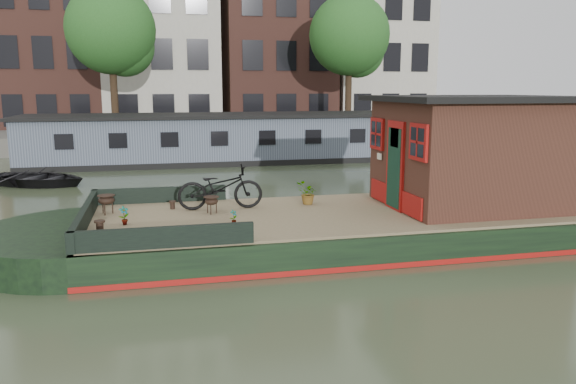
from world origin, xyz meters
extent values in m
plane|color=#333F28|center=(0.00, 0.00, 0.00)|extent=(120.00, 120.00, 0.00)
cube|color=black|center=(0.00, 0.00, 0.30)|extent=(12.00, 4.00, 0.60)
cylinder|color=black|center=(-6.00, 0.00, 0.30)|extent=(4.00, 4.00, 0.60)
cube|color=maroon|center=(0.00, 0.00, 0.06)|extent=(12.02, 4.02, 0.10)
cube|color=#836D51|center=(0.00, 0.00, 0.62)|extent=(11.80, 3.80, 0.05)
cube|color=black|center=(-5.92, 0.00, 0.82)|extent=(0.12, 4.00, 0.35)
cube|color=black|center=(-4.50, 1.92, 0.82)|extent=(3.00, 0.12, 0.35)
cube|color=black|center=(-4.50, -1.92, 0.82)|extent=(3.00, 0.12, 0.35)
cube|color=black|center=(2.20, 0.00, 1.80)|extent=(3.50, 3.00, 2.30)
cube|color=black|center=(2.20, 0.00, 3.01)|extent=(4.00, 3.50, 0.12)
cube|color=maroon|center=(0.42, 0.00, 1.60)|extent=(0.06, 0.80, 1.90)
cube|color=black|center=(0.40, 0.00, 1.55)|extent=(0.04, 0.64, 1.70)
cube|color=maroon|center=(0.42, -1.05, 2.20)|extent=(0.06, 0.72, 0.72)
cube|color=maroon|center=(0.42, 1.05, 2.20)|extent=(0.06, 0.72, 0.72)
imported|color=black|center=(-3.24, 0.87, 1.13)|extent=(1.84, 0.68, 0.96)
imported|color=maroon|center=(-5.20, -0.15, 0.83)|extent=(0.23, 0.20, 0.36)
imported|color=#9C3C2D|center=(-1.28, 0.91, 0.90)|extent=(0.58, 0.55, 0.51)
imported|color=brown|center=(-3.15, -0.60, 0.80)|extent=(0.19, 0.17, 0.29)
cylinder|color=black|center=(-4.25, 1.11, 0.74)|extent=(0.15, 0.15, 0.18)
cylinder|color=black|center=(-5.60, -0.65, 0.76)|extent=(0.20, 0.20, 0.22)
imported|color=black|center=(-8.52, 9.15, 0.37)|extent=(4.31, 3.88, 0.73)
cube|color=slate|center=(0.00, 14.00, 1.00)|extent=(20.00, 4.00, 2.00)
cube|color=black|center=(0.00, 14.00, 2.05)|extent=(20.40, 4.40, 0.12)
cube|color=black|center=(0.00, 14.00, 0.12)|extent=(20.00, 4.05, 0.24)
cube|color=#47443F|center=(0.00, 20.50, 0.45)|extent=(60.00, 6.00, 0.90)
cube|color=brown|center=(-10.50, 27.50, 7.50)|extent=(6.00, 8.00, 15.00)
cube|color=#B7B2A3|center=(-4.00, 27.50, 8.25)|extent=(7.00, 8.00, 16.50)
cube|color=brown|center=(3.50, 27.50, 7.75)|extent=(7.00, 8.00, 15.50)
cube|color=#B7B2A3|center=(10.50, 27.50, 8.00)|extent=(6.50, 8.00, 16.00)
cylinder|color=#332316|center=(-6.50, 19.00, 2.90)|extent=(0.36, 0.36, 4.00)
sphere|color=#1C4617|center=(-6.50, 19.00, 6.10)|extent=(4.40, 4.40, 4.40)
sphere|color=#1C4617|center=(-5.90, 19.30, 5.30)|extent=(3.00, 3.00, 3.00)
cylinder|color=#332316|center=(6.00, 19.00, 2.90)|extent=(0.36, 0.36, 4.00)
sphere|color=#1C4617|center=(6.00, 19.00, 6.10)|extent=(4.40, 4.40, 4.40)
sphere|color=#1C4617|center=(6.60, 19.30, 5.30)|extent=(3.00, 3.00, 3.00)
camera|label=1|loc=(-4.55, -11.05, 3.23)|focal=35.00mm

